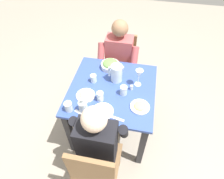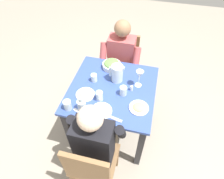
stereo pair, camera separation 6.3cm
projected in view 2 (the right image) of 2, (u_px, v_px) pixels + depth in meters
The scene contains 21 objects.
ground_plane at pixel (112, 127), 2.52m from camera, with size 8.00×8.00×0.00m, color gray.
dining_table at pixel (112, 96), 2.07m from camera, with size 0.87×0.87×0.74m.
chair_near at pixel (123, 63), 2.64m from camera, with size 0.40×0.40×0.87m.
chair_far at pixel (92, 166), 1.69m from camera, with size 0.40×0.40×0.87m.
diner_near at pixel (120, 64), 2.40m from camera, with size 0.48×0.53×1.16m.
diner_far at pixel (97, 137), 1.72m from camera, with size 0.48×0.53×1.16m.
water_pitcher at pixel (117, 73), 1.99m from camera, with size 0.16×0.12×0.19m.
salad_bowl at pixel (112, 65), 2.16m from camera, with size 0.21×0.21×0.09m.
plate_beans at pixel (85, 94), 1.90m from camera, with size 0.19×0.19×0.04m.
plate_yoghurt at pixel (101, 110), 1.77m from camera, with size 0.20×0.20×0.04m.
plate_fries at pixel (139, 107), 1.79m from camera, with size 0.18×0.18×0.04m.
water_glass_center at pixel (123, 91), 1.89m from camera, with size 0.07×0.07×0.10m, color silver.
water_glass_near_right at pixel (99, 96), 1.84m from camera, with size 0.07×0.07×0.10m, color silver.
water_glass_by_pitcher at pixel (68, 105), 1.77m from camera, with size 0.07×0.07×0.10m, color silver.
water_glass_near_left at pixel (94, 78), 2.02m from camera, with size 0.06×0.06×0.09m, color silver.
wine_glass at pixel (139, 75), 1.90m from camera, with size 0.08×0.08×0.20m.
oil_carafe at pixel (82, 106), 1.75m from camera, with size 0.08×0.08×0.16m.
salt_shaker at pixel (132, 88), 1.94m from camera, with size 0.03×0.03×0.05m.
fork_near at pixel (81, 113), 1.76m from camera, with size 0.17×0.03×0.01m, color silver.
knife_near at pixel (92, 114), 1.75m from camera, with size 0.18×0.02×0.01m, color silver.
fork_far at pixel (113, 118), 1.73m from camera, with size 0.17×0.03×0.01m, color silver.
Camera 2 is at (-0.32, 1.30, 2.19)m, focal length 31.00 mm.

